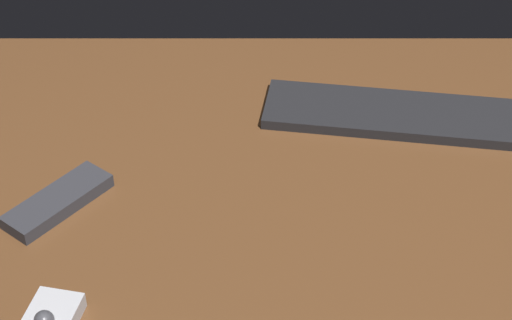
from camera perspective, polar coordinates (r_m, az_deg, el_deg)
The scene contains 3 objects.
desk at distance 124.08cm, azimuth 2.46°, elevation -1.92°, with size 140.00×84.00×2.00cm, color brown.
keyboard at distance 137.71cm, azimuth 9.74°, elevation 3.00°, with size 44.37×12.15×1.65cm, color black.
tv_remote at distance 121.92cm, azimuth -13.24°, elevation -2.73°, with size 16.09×5.49×1.98cm, color #2D2D33.
Camera 1 is at (-5.62, -95.24, 80.34)cm, focal length 59.70 mm.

